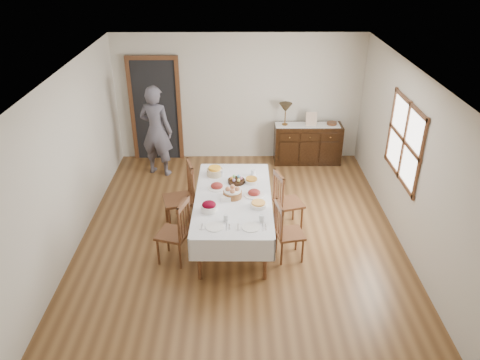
{
  "coord_description": "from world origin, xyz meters",
  "views": [
    {
      "loc": [
        -0.05,
        -6.17,
        4.27
      ],
      "look_at": [
        0.0,
        0.1,
        0.95
      ],
      "focal_mm": 35.0,
      "sensor_mm": 36.0,
      "label": 1
    }
  ],
  "objects_px": {
    "table_lamp": "(286,108)",
    "chair_right_far": "(286,200)",
    "dining_table": "(233,202)",
    "chair_right_near": "(287,231)",
    "sideboard": "(308,144)",
    "chair_left_far": "(182,196)",
    "chair_left_near": "(176,231)",
    "person": "(156,128)"
  },
  "relations": [
    {
      "from": "chair_left_near",
      "to": "sideboard",
      "type": "bearing_deg",
      "value": 161.69
    },
    {
      "from": "chair_left_far",
      "to": "sideboard",
      "type": "bearing_deg",
      "value": 120.11
    },
    {
      "from": "person",
      "to": "chair_right_far",
      "type": "bearing_deg",
      "value": 157.62
    },
    {
      "from": "chair_right_far",
      "to": "table_lamp",
      "type": "height_order",
      "value": "table_lamp"
    },
    {
      "from": "chair_left_far",
      "to": "chair_right_near",
      "type": "xyz_separation_m",
      "value": [
        1.59,
        -0.86,
        -0.1
      ]
    },
    {
      "from": "chair_right_near",
      "to": "chair_right_far",
      "type": "xyz_separation_m",
      "value": [
        0.06,
        0.81,
        0.04
      ]
    },
    {
      "from": "sideboard",
      "to": "person",
      "type": "distance_m",
      "value": 3.1
    },
    {
      "from": "chair_left_near",
      "to": "chair_right_near",
      "type": "bearing_deg",
      "value": 108.49
    },
    {
      "from": "chair_right_far",
      "to": "chair_left_far",
      "type": "bearing_deg",
      "value": 70.77
    },
    {
      "from": "chair_left_near",
      "to": "table_lamp",
      "type": "xyz_separation_m",
      "value": [
        1.85,
        3.34,
        0.66
      ]
    },
    {
      "from": "chair_right_far",
      "to": "person",
      "type": "bearing_deg",
      "value": 32.24
    },
    {
      "from": "chair_right_far",
      "to": "sideboard",
      "type": "distance_m",
      "value": 2.57
    },
    {
      "from": "dining_table",
      "to": "table_lamp",
      "type": "relative_size",
      "value": 4.91
    },
    {
      "from": "chair_left_near",
      "to": "chair_left_far",
      "type": "height_order",
      "value": "chair_left_far"
    },
    {
      "from": "dining_table",
      "to": "table_lamp",
      "type": "distance_m",
      "value": 3.04
    },
    {
      "from": "person",
      "to": "chair_right_near",
      "type": "bearing_deg",
      "value": 147.12
    },
    {
      "from": "dining_table",
      "to": "sideboard",
      "type": "distance_m",
      "value": 3.21
    },
    {
      "from": "chair_right_far",
      "to": "person",
      "type": "xyz_separation_m",
      "value": [
        -2.33,
        1.98,
        0.45
      ]
    },
    {
      "from": "chair_right_near",
      "to": "sideboard",
      "type": "height_order",
      "value": "chair_right_near"
    },
    {
      "from": "dining_table",
      "to": "person",
      "type": "height_order",
      "value": "person"
    },
    {
      "from": "dining_table",
      "to": "person",
      "type": "distance_m",
      "value": 2.77
    },
    {
      "from": "chair_left_far",
      "to": "chair_right_near",
      "type": "distance_m",
      "value": 1.81
    },
    {
      "from": "chair_left_far",
      "to": "dining_table",
      "type": "bearing_deg",
      "value": 48.53
    },
    {
      "from": "chair_right_far",
      "to": "person",
      "type": "relative_size",
      "value": 0.52
    },
    {
      "from": "dining_table",
      "to": "chair_right_near",
      "type": "bearing_deg",
      "value": -30.69
    },
    {
      "from": "chair_left_near",
      "to": "chair_right_far",
      "type": "distance_m",
      "value": 1.86
    },
    {
      "from": "chair_left_far",
      "to": "chair_right_far",
      "type": "xyz_separation_m",
      "value": [
        1.65,
        -0.06,
        -0.06
      ]
    },
    {
      "from": "dining_table",
      "to": "chair_right_near",
      "type": "height_order",
      "value": "chair_right_near"
    },
    {
      "from": "chair_right_near",
      "to": "chair_right_far",
      "type": "height_order",
      "value": "chair_right_far"
    },
    {
      "from": "chair_left_far",
      "to": "chair_right_far",
      "type": "distance_m",
      "value": 1.66
    },
    {
      "from": "chair_left_far",
      "to": "sideboard",
      "type": "distance_m",
      "value": 3.37
    },
    {
      "from": "table_lamp",
      "to": "chair_right_far",
      "type": "bearing_deg",
      "value": -94.53
    },
    {
      "from": "chair_right_near",
      "to": "person",
      "type": "height_order",
      "value": "person"
    },
    {
      "from": "dining_table",
      "to": "chair_left_near",
      "type": "bearing_deg",
      "value": -146.8
    },
    {
      "from": "sideboard",
      "to": "table_lamp",
      "type": "relative_size",
      "value": 2.97
    },
    {
      "from": "dining_table",
      "to": "chair_right_far",
      "type": "distance_m",
      "value": 0.92
    },
    {
      "from": "person",
      "to": "dining_table",
      "type": "bearing_deg",
      "value": 140.81
    },
    {
      "from": "table_lamp",
      "to": "chair_right_near",
      "type": "bearing_deg",
      "value": -94.48
    },
    {
      "from": "chair_left_near",
      "to": "sideboard",
      "type": "xyz_separation_m",
      "value": [
        2.34,
        3.33,
        -0.1
      ]
    },
    {
      "from": "chair_right_far",
      "to": "person",
      "type": "distance_m",
      "value": 3.09
    },
    {
      "from": "chair_left_near",
      "to": "chair_left_far",
      "type": "xyz_separation_m",
      "value": [
        -0.0,
        0.91,
        0.06
      ]
    },
    {
      "from": "chair_right_far",
      "to": "sideboard",
      "type": "height_order",
      "value": "chair_right_far"
    }
  ]
}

